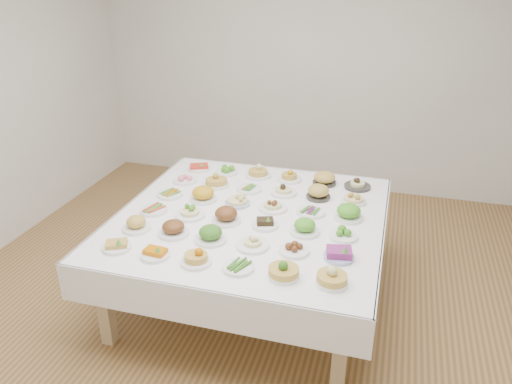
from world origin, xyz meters
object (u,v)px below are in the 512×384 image
(display_table, at_px, (251,223))
(dish_18, at_px, (170,194))
(dish_0, at_px, (117,244))
(dish_35, at_px, (358,183))

(display_table, distance_m, dish_18, 0.77)
(dish_0, distance_m, dish_35, 2.09)
(dish_0, relative_size, dish_18, 0.92)
(display_table, height_order, dish_18, dish_18)
(dish_18, distance_m, dish_35, 1.61)
(dish_18, bearing_deg, dish_35, 21.87)
(display_table, relative_size, dish_18, 9.59)
(dish_0, xyz_separation_m, dish_35, (1.48, 1.48, 0.01))
(dish_0, height_order, dish_18, dish_0)
(display_table, relative_size, dish_0, 10.37)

